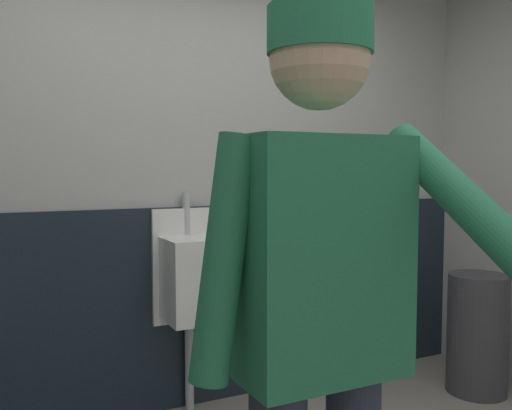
# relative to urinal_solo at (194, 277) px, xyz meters

# --- Properties ---
(wall_back) EXTENTS (4.68, 0.12, 2.71)m
(wall_back) POSITION_rel_urinal_solo_xyz_m (-0.05, 0.22, 0.58)
(wall_back) COLOR #B2B2AD
(wall_back) RESTS_ON ground_plane
(wainscot_band_back) EXTENTS (4.08, 0.03, 1.16)m
(wainscot_band_back) POSITION_rel_urinal_solo_xyz_m (-0.05, 0.14, -0.20)
(wainscot_band_back) COLOR #19232D
(wainscot_band_back) RESTS_ON ground_plane
(urinal_solo) EXTENTS (0.40, 0.34, 1.24)m
(urinal_solo) POSITION_rel_urinal_solo_xyz_m (0.00, 0.00, 0.00)
(urinal_solo) COLOR white
(urinal_solo) RESTS_ON ground_plane
(person) EXTENTS (0.62, 0.60, 1.75)m
(person) POSITION_rel_urinal_solo_xyz_m (-0.32, -1.73, 0.27)
(person) COLOR #2D3342
(person) RESTS_ON ground_plane
(trash_bin) EXTENTS (0.36, 0.36, 0.73)m
(trash_bin) POSITION_rel_urinal_solo_xyz_m (1.66, -0.48, -0.41)
(trash_bin) COLOR #38383D
(trash_bin) RESTS_ON ground_plane
(soap_dispenser) EXTENTS (0.10, 0.07, 0.18)m
(soap_dispenser) POSITION_rel_urinal_solo_xyz_m (1.22, 0.12, 0.56)
(soap_dispenser) COLOR silver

